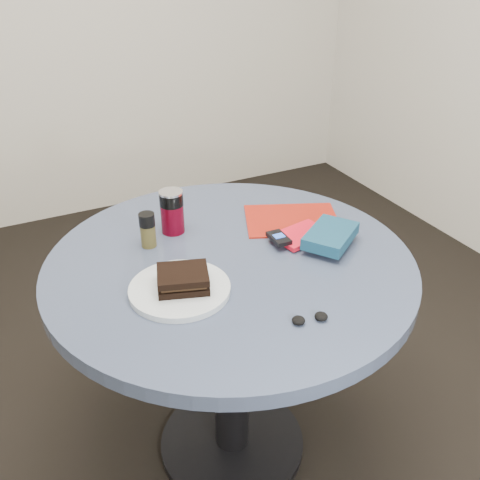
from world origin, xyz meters
name	(u,v)px	position (x,y,z in m)	size (l,w,h in m)	color
ground	(232,444)	(0.00, 0.00, 0.00)	(4.00, 4.00, 0.00)	black
table	(231,307)	(0.00, 0.00, 0.59)	(1.00, 1.00, 0.75)	black
plate	(180,289)	(-0.18, -0.08, 0.76)	(0.25, 0.25, 0.02)	silver
sandwich	(183,279)	(-0.17, -0.09, 0.79)	(0.15, 0.14, 0.04)	black
soda_can	(172,212)	(-0.08, 0.21, 0.82)	(0.07, 0.07, 0.13)	#5A0415
pepper_grinder	(148,230)	(-0.18, 0.16, 0.80)	(0.06, 0.06, 0.10)	#49431F
magazine	(292,220)	(0.26, 0.11, 0.75)	(0.28, 0.21, 0.01)	maroon
red_book	(301,235)	(0.23, 0.01, 0.76)	(0.15, 0.10, 0.01)	red
novel	(331,236)	(0.28, -0.07, 0.78)	(0.17, 0.11, 0.03)	navy
mp3_player	(279,238)	(0.15, 0.00, 0.77)	(0.05, 0.08, 0.01)	black
headphones	(310,318)	(0.05, -0.32, 0.76)	(0.09, 0.05, 0.02)	black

